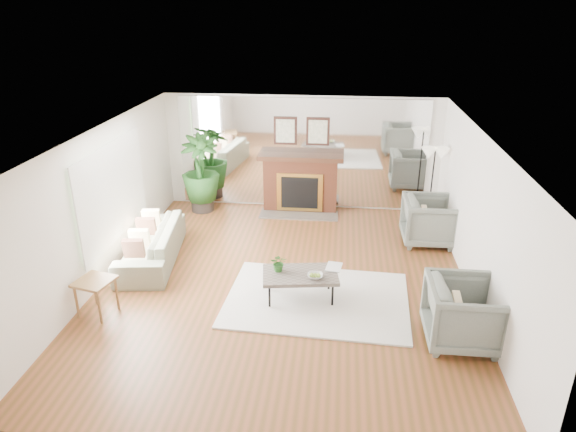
# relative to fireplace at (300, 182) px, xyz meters

# --- Properties ---
(ground) EXTENTS (7.00, 7.00, 0.00)m
(ground) POSITION_rel_fireplace_xyz_m (0.00, -3.26, -0.66)
(ground) COLOR brown
(ground) RESTS_ON ground
(wall_left) EXTENTS (0.02, 7.00, 2.50)m
(wall_left) POSITION_rel_fireplace_xyz_m (-2.99, -3.26, 0.59)
(wall_left) COLOR white
(wall_left) RESTS_ON ground
(wall_right) EXTENTS (0.02, 7.00, 2.50)m
(wall_right) POSITION_rel_fireplace_xyz_m (2.99, -3.26, 0.59)
(wall_right) COLOR white
(wall_right) RESTS_ON ground
(wall_back) EXTENTS (6.00, 0.02, 2.50)m
(wall_back) POSITION_rel_fireplace_xyz_m (0.00, 0.23, 0.59)
(wall_back) COLOR white
(wall_back) RESTS_ON ground
(mirror_panel) EXTENTS (5.40, 0.04, 2.40)m
(mirror_panel) POSITION_rel_fireplace_xyz_m (0.00, 0.21, 0.59)
(mirror_panel) COLOR silver
(mirror_panel) RESTS_ON wall_back
(window_panel) EXTENTS (0.04, 2.40, 1.50)m
(window_panel) POSITION_rel_fireplace_xyz_m (-2.96, -2.86, 0.69)
(window_panel) COLOR #B2E09E
(window_panel) RESTS_ON wall_left
(fireplace) EXTENTS (1.85, 0.83, 2.05)m
(fireplace) POSITION_rel_fireplace_xyz_m (0.00, 0.00, 0.00)
(fireplace) COLOR brown
(fireplace) RESTS_ON ground
(area_rug) EXTENTS (2.91, 2.15, 0.03)m
(area_rug) POSITION_rel_fireplace_xyz_m (0.58, -3.73, -0.64)
(area_rug) COLOR silver
(area_rug) RESTS_ON ground
(coffee_table) EXTENTS (1.24, 0.83, 0.46)m
(coffee_table) POSITION_rel_fireplace_xyz_m (0.31, -3.73, -0.24)
(coffee_table) COLOR #5D544A
(coffee_table) RESTS_ON ground
(sofa) EXTENTS (1.15, 2.30, 0.65)m
(sofa) POSITION_rel_fireplace_xyz_m (-2.45, -2.70, -0.34)
(sofa) COLOR gray
(sofa) RESTS_ON ground
(armchair_back) EXTENTS (1.01, 0.98, 0.91)m
(armchair_back) POSITION_rel_fireplace_xyz_m (2.60, -1.41, -0.21)
(armchair_back) COLOR gray
(armchair_back) RESTS_ON ground
(armchair_front) EXTENTS (1.00, 0.97, 0.91)m
(armchair_front) POSITION_rel_fireplace_xyz_m (2.60, -4.57, -0.21)
(armchair_front) COLOR gray
(armchair_front) RESTS_ON ground
(side_table) EXTENTS (0.61, 0.61, 0.57)m
(side_table) POSITION_rel_fireplace_xyz_m (-2.65, -4.45, -0.18)
(side_table) COLOR olive
(side_table) RESTS_ON ground
(potted_ficus) EXTENTS (1.00, 1.00, 1.72)m
(potted_ficus) POSITION_rel_fireplace_xyz_m (-2.16, -0.26, 0.26)
(potted_ficus) COLOR black
(potted_ficus) RESTS_ON ground
(floor_lamp) EXTENTS (0.55, 0.30, 1.68)m
(floor_lamp) POSITION_rel_fireplace_xyz_m (2.70, -0.64, 0.77)
(floor_lamp) COLOR black
(floor_lamp) RESTS_ON ground
(tabletop_plant) EXTENTS (0.27, 0.24, 0.28)m
(tabletop_plant) POSITION_rel_fireplace_xyz_m (-0.02, -3.68, -0.06)
(tabletop_plant) COLOR #29561F
(tabletop_plant) RESTS_ON coffee_table
(fruit_bowl) EXTENTS (0.24, 0.24, 0.06)m
(fruit_bowl) POSITION_rel_fireplace_xyz_m (0.55, -3.84, -0.17)
(fruit_bowl) COLOR olive
(fruit_bowl) RESTS_ON coffee_table
(book) EXTENTS (0.28, 0.35, 0.02)m
(book) POSITION_rel_fireplace_xyz_m (0.71, -3.48, -0.19)
(book) COLOR olive
(book) RESTS_ON coffee_table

